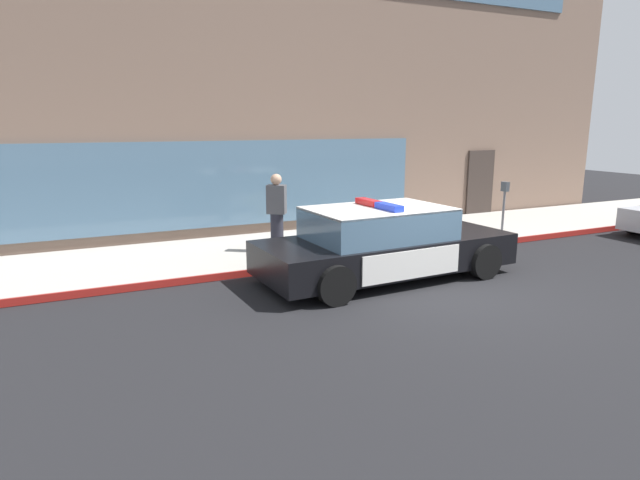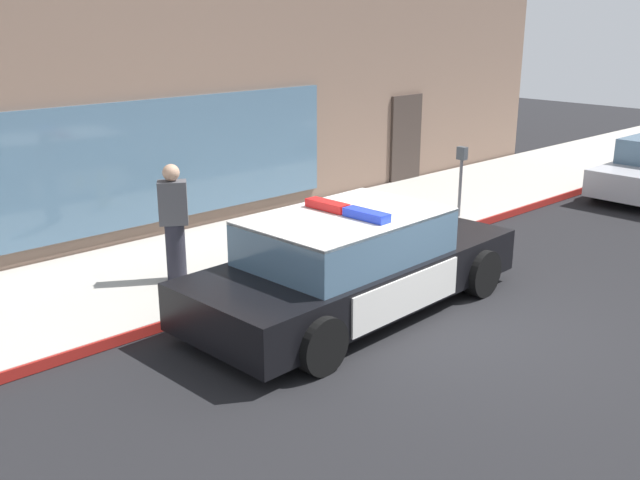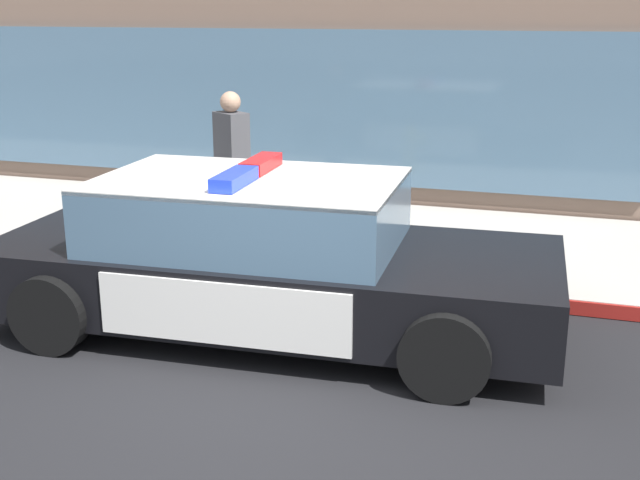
{
  "view_description": "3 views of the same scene",
  "coord_description": "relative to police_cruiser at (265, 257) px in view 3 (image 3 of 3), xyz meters",
  "views": [
    {
      "loc": [
        -5.98,
        -7.13,
        2.92
      ],
      "look_at": [
        -1.82,
        1.71,
        0.76
      ],
      "focal_mm": 29.82,
      "sensor_mm": 36.0,
      "label": 1
    },
    {
      "loc": [
        -7.23,
        -5.08,
        3.84
      ],
      "look_at": [
        -0.24,
        2.38,
        0.65
      ],
      "focal_mm": 40.68,
      "sensor_mm": 36.0,
      "label": 2
    },
    {
      "loc": [
        1.78,
        -5.04,
        2.8
      ],
      "look_at": [
        -0.61,
        2.59,
        0.47
      ],
      "focal_mm": 45.15,
      "sensor_mm": 36.0,
      "label": 3
    }
  ],
  "objects": [
    {
      "name": "ground",
      "position": [
        0.69,
        -1.26,
        -0.68
      ],
      "size": [
        48.0,
        48.0,
        0.0
      ],
      "primitive_type": "plane",
      "color": "black"
    },
    {
      "name": "sidewalk",
      "position": [
        0.69,
        2.8,
        -0.61
      ],
      "size": [
        48.0,
        3.24,
        0.15
      ],
      "primitive_type": "cube",
      "color": "#B2ADA3",
      "rests_on": "ground"
    },
    {
      "name": "curb_red_paint",
      "position": [
        0.69,
        1.16,
        -0.61
      ],
      "size": [
        28.8,
        0.04,
        0.14
      ],
      "primitive_type": "cube",
      "color": "maroon",
      "rests_on": "ground"
    },
    {
      "name": "police_cruiser",
      "position": [
        0.0,
        0.0,
        0.0
      ],
      "size": [
        5.03,
        2.28,
        1.49
      ],
      "rotation": [
        0.0,
        0.0,
        0.04
      ],
      "color": "black",
      "rests_on": "ground"
    },
    {
      "name": "fire_hydrant",
      "position": [
        -0.08,
        1.91,
        -0.18
      ],
      "size": [
        0.34,
        0.39,
        0.73
      ],
      "color": "gold",
      "rests_on": "sidewalk"
    },
    {
      "name": "pedestrian_on_sidewalk",
      "position": [
        -1.29,
        2.29,
        0.33
      ],
      "size": [
        0.48,
        0.44,
        1.71
      ],
      "rotation": [
        0.0,
        0.0,
        0.98
      ],
      "color": "#23232D",
      "rests_on": "sidewalk"
    }
  ]
}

